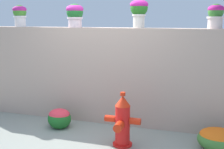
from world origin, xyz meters
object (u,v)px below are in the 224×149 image
Objects in this scene: potted_plant_3 at (139,9)px; flower_bush_left at (218,138)px; flower_bush_right at (59,118)px; potted_plant_2 at (75,13)px; fire_hydrant at (122,122)px; potted_plant_4 at (216,14)px; potted_plant_1 at (20,14)px.

flower_bush_left is (1.34, -0.67, -1.84)m from potted_plant_3.
potted_plant_2 is at bearing 81.72° from flower_bush_right.
fire_hydrant is at bearing -38.82° from potted_plant_2.
potted_plant_4 is (2.36, 0.06, -0.03)m from potted_plant_2.
potted_plant_3 is 1.21m from potted_plant_4.
potted_plant_2 is 0.51× the size of fire_hydrant.
potted_plant_1 is at bearing 176.99° from potted_plant_2.
potted_plant_2 is at bearing -177.83° from potted_plant_3.
potted_plant_1 is at bearing 169.35° from flower_bush_left.
potted_plant_2 is 1.02× the size of flower_bush_right.
fire_hydrant is 1.37× the size of flower_bush_left.
potted_plant_2 is (1.18, -0.06, -0.00)m from potted_plant_1.
fire_hydrant is 1.29m from flower_bush_right.
potted_plant_4 is at bearing 38.55° from fire_hydrant.
potted_plant_3 reaches higher than potted_plant_4.
potted_plant_2 reaches higher than potted_plant_1.
potted_plant_2 is 3.12m from flower_bush_left.
fire_hydrant is 2.00× the size of flower_bush_right.
potted_plant_2 is 1.09× the size of potted_plant_4.
potted_plant_2 reaches higher than flower_bush_right.
flower_bush_left is at bearing -10.65° from potted_plant_1.
potted_plant_2 is 1.15m from potted_plant_3.
potted_plant_1 is 2.33m from potted_plant_3.
potted_plant_3 is at bearing -0.46° from potted_plant_1.
potted_plant_1 reaches higher than potted_plant_4.
potted_plant_1 is at bearing 150.65° from flower_bush_right.
potted_plant_4 is at bearing 1.34° from potted_plant_2.
potted_plant_1 is 0.69× the size of flower_bush_left.
potted_plant_1 is at bearing 157.14° from fire_hydrant.
potted_plant_3 reaches higher than flower_bush_right.
potted_plant_2 is 2.36m from potted_plant_4.
fire_hydrant is 1.39m from flower_bush_left.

